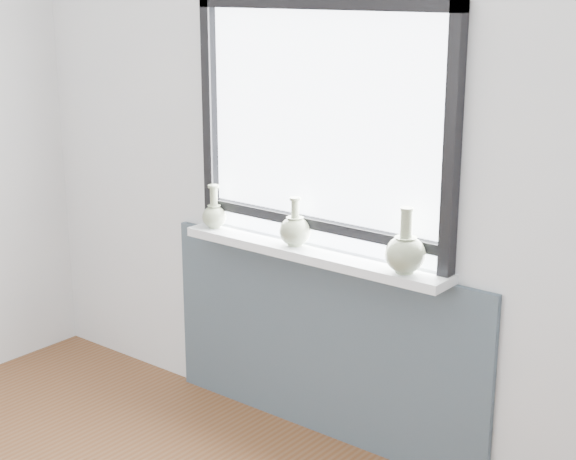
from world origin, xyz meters
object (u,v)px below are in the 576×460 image
Objects in this scene: vase_a at (214,214)px; vase_c at (405,252)px; windowsill at (311,253)px; vase_b at (295,230)px.

vase_c is at bearing -0.65° from vase_a.
vase_a is at bearing -178.92° from windowsill.
windowsill is at bearing 177.33° from vase_c.
vase_c reaches higher than windowsill.
vase_b is 0.57m from vase_c.
vase_b is at bearing 1.10° from vase_a.
vase_b is (0.47, 0.01, 0.01)m from vase_a.
vase_a is (-0.56, -0.01, 0.08)m from windowsill.
vase_c is at bearing -2.11° from vase_b.
windowsill is 0.57m from vase_a.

